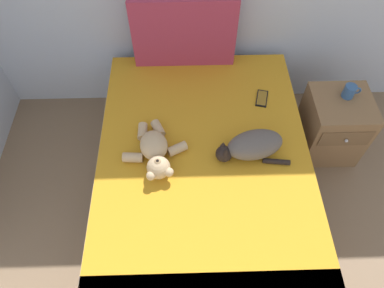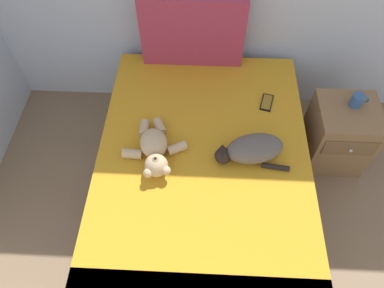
{
  "view_description": "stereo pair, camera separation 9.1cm",
  "coord_description": "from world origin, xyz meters",
  "px_view_note": "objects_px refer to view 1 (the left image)",
  "views": [
    {
      "loc": [
        1.46,
        1.73,
        2.32
      ],
      "look_at": [
        1.49,
        2.95,
        0.58
      ],
      "focal_mm": 32.97,
      "sensor_mm": 36.0,
      "label": 1
    },
    {
      "loc": [
        1.55,
        1.73,
        2.32
      ],
      "look_at": [
        1.49,
        2.95,
        0.58
      ],
      "focal_mm": 32.97,
      "sensor_mm": 36.0,
      "label": 2
    }
  ],
  "objects_px": {
    "bed": "(203,183)",
    "teddy_bear": "(155,152)",
    "patterned_cushion": "(184,31)",
    "mug": "(350,91)",
    "nightstand": "(332,126)",
    "cell_phone": "(262,98)",
    "cat": "(252,146)"
  },
  "relations": [
    {
      "from": "bed",
      "to": "teddy_bear",
      "type": "relative_size",
      "value": 4.24
    },
    {
      "from": "patterned_cushion",
      "to": "mug",
      "type": "relative_size",
      "value": 5.92
    },
    {
      "from": "teddy_bear",
      "to": "mug",
      "type": "xyz_separation_m",
      "value": [
        1.3,
        0.48,
        -0.03
      ]
    },
    {
      "from": "patterned_cushion",
      "to": "nightstand",
      "type": "distance_m",
      "value": 1.28
    },
    {
      "from": "nightstand",
      "to": "mug",
      "type": "relative_size",
      "value": 4.39
    },
    {
      "from": "nightstand",
      "to": "teddy_bear",
      "type": "bearing_deg",
      "value": -161.48
    },
    {
      "from": "patterned_cushion",
      "to": "teddy_bear",
      "type": "distance_m",
      "value": 0.9
    },
    {
      "from": "cell_phone",
      "to": "mug",
      "type": "relative_size",
      "value": 1.34
    },
    {
      "from": "cell_phone",
      "to": "patterned_cushion",
      "type": "bearing_deg",
      "value": 142.23
    },
    {
      "from": "cell_phone",
      "to": "nightstand",
      "type": "xyz_separation_m",
      "value": [
        0.57,
        -0.03,
        -0.28
      ]
    },
    {
      "from": "cell_phone",
      "to": "mug",
      "type": "xyz_separation_m",
      "value": [
        0.6,
        0.02,
        0.03
      ]
    },
    {
      "from": "cell_phone",
      "to": "mug",
      "type": "bearing_deg",
      "value": 2.06
    },
    {
      "from": "patterned_cushion",
      "to": "cat",
      "type": "relative_size",
      "value": 1.61
    },
    {
      "from": "cell_phone",
      "to": "mug",
      "type": "distance_m",
      "value": 0.6
    },
    {
      "from": "bed",
      "to": "cell_phone",
      "type": "height_order",
      "value": "cell_phone"
    },
    {
      "from": "bed",
      "to": "cell_phone",
      "type": "xyz_separation_m",
      "value": [
        0.41,
        0.48,
        0.28
      ]
    },
    {
      "from": "patterned_cushion",
      "to": "cat",
      "type": "distance_m",
      "value": 0.94
    },
    {
      "from": "patterned_cushion",
      "to": "cat",
      "type": "xyz_separation_m",
      "value": [
        0.38,
        -0.84,
        -0.19
      ]
    },
    {
      "from": "patterned_cushion",
      "to": "teddy_bear",
      "type": "xyz_separation_m",
      "value": [
        -0.19,
        -0.86,
        -0.2
      ]
    },
    {
      "from": "bed",
      "to": "mug",
      "type": "xyz_separation_m",
      "value": [
        1.01,
        0.5,
        0.31
      ]
    },
    {
      "from": "cell_phone",
      "to": "mug",
      "type": "height_order",
      "value": "mug"
    },
    {
      "from": "bed",
      "to": "mug",
      "type": "relative_size",
      "value": 16.06
    },
    {
      "from": "bed",
      "to": "nightstand",
      "type": "xyz_separation_m",
      "value": [
        0.98,
        0.45,
        -0.0
      ]
    },
    {
      "from": "patterned_cushion",
      "to": "cell_phone",
      "type": "relative_size",
      "value": 4.41
    },
    {
      "from": "patterned_cushion",
      "to": "teddy_bear",
      "type": "height_order",
      "value": "patterned_cushion"
    },
    {
      "from": "cat",
      "to": "cell_phone",
      "type": "distance_m",
      "value": 0.46
    },
    {
      "from": "nightstand",
      "to": "bed",
      "type": "bearing_deg",
      "value": -155.26
    },
    {
      "from": "teddy_bear",
      "to": "cell_phone",
      "type": "xyz_separation_m",
      "value": [
        0.7,
        0.46,
        -0.06
      ]
    },
    {
      "from": "cat",
      "to": "teddy_bear",
      "type": "relative_size",
      "value": 0.97
    },
    {
      "from": "cat",
      "to": "mug",
      "type": "bearing_deg",
      "value": 32.04
    },
    {
      "from": "patterned_cushion",
      "to": "mug",
      "type": "bearing_deg",
      "value": -18.82
    },
    {
      "from": "bed",
      "to": "mug",
      "type": "distance_m",
      "value": 1.17
    }
  ]
}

